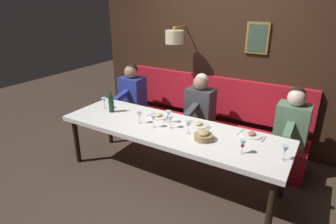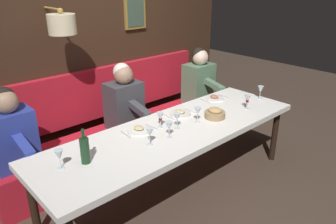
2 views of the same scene
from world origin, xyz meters
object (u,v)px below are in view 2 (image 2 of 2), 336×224
wine_glass_0 (198,112)px  wine_glass_2 (150,133)px  diner_near (124,99)px  wine_glass_5 (261,90)px  wine_glass_6 (247,99)px  wine_glass_1 (169,126)px  wine_glass_7 (59,155)px  wine_glass_4 (160,117)px  diner_middle (11,131)px  wine_glass_3 (177,118)px  dining_table (176,134)px  wine_bottle (85,150)px  diner_nearest (199,78)px  bread_bowl (215,114)px

wine_glass_0 → wine_glass_2: (-0.05, 0.68, 0.00)m
diner_near → wine_glass_0: 0.96m
wine_glass_5 → wine_glass_6: same height
wine_glass_1 → wine_glass_7: size_ratio=1.00×
wine_glass_1 → wine_glass_4: same height
diner_middle → wine_glass_2: bearing=-138.0°
wine_glass_4 → wine_glass_5: same height
wine_glass_3 → wine_glass_7: 1.19m
dining_table → wine_bottle: bearing=88.3°
diner_nearest → diner_middle: (0.00, 2.58, 0.00)m
diner_middle → bread_bowl: diner_middle is taller
wine_glass_0 → wine_glass_7: same height
wine_glass_0 → wine_bottle: wine_bottle is taller
wine_glass_1 → wine_glass_5: (0.02, -1.55, 0.00)m
diner_middle → dining_table: bearing=-124.7°
wine_glass_1 → wine_bottle: wine_bottle is taller
diner_near → wine_glass_3: diner_near is taller
wine_glass_0 → wine_glass_3: 0.26m
diner_near → bread_bowl: (-0.97, -0.49, -0.03)m
diner_nearest → diner_middle: 2.58m
dining_table → wine_glass_4: (0.12, 0.09, 0.17)m
wine_glass_3 → wine_glass_5: size_ratio=1.00×
diner_nearest → wine_glass_1: diner_nearest is taller
wine_glass_3 → wine_glass_0: bearing=-96.5°
wine_glass_2 → wine_glass_7: (0.17, 0.77, 0.00)m
dining_table → wine_glass_1: 0.27m
wine_glass_3 → bread_bowl: bearing=-99.2°
wine_glass_6 → bread_bowl: (0.08, 0.47, -0.07)m
wine_glass_0 → bread_bowl: bearing=-102.3°
dining_table → wine_glass_6: size_ratio=17.76×
diner_near → wine_glass_3: (-0.89, -0.01, 0.04)m
wine_glass_2 → wine_glass_4: size_ratio=1.00×
wine_glass_2 → wine_glass_7: size_ratio=1.00×
dining_table → wine_bottle: size_ratio=9.71×
wine_glass_0 → wine_glass_4: 0.40m
dining_table → wine_glass_2: bearing=102.2°
dining_table → wine_glass_7: bearing=85.9°
bread_bowl → wine_glass_7: bearing=84.2°
diner_near → wine_glass_1: diner_near is taller
dining_table → diner_middle: bearing=55.3°
dining_table → diner_near: size_ratio=3.68×
dining_table → wine_glass_4: 0.23m
wine_glass_5 → diner_middle: bearing=70.0°
wine_glass_6 → bread_bowl: wine_glass_6 is taller
wine_glass_0 → wine_glass_5: 1.09m
diner_middle → wine_glass_0: bearing=-120.7°
dining_table → diner_near: 0.89m
diner_middle → wine_bottle: diner_middle is taller
wine_glass_4 → wine_glass_6: 1.10m
wine_glass_0 → wine_glass_1: (-0.06, 0.46, 0.00)m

